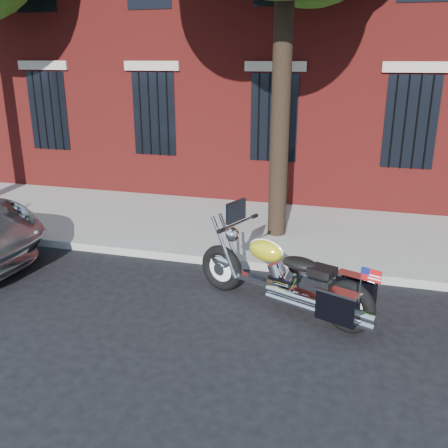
# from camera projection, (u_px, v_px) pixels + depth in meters

# --- Properties ---
(ground) EXTENTS (120.00, 120.00, 0.00)m
(ground) POSITION_uv_depth(u_px,v_px,m) (211.00, 300.00, 7.65)
(ground) COLOR black
(ground) RESTS_ON ground
(curb) EXTENTS (40.00, 0.16, 0.15)m
(curb) POSITION_uv_depth(u_px,v_px,m) (234.00, 262.00, 8.89)
(curb) COLOR gray
(curb) RESTS_ON ground
(sidewalk) EXTENTS (40.00, 3.60, 0.15)m
(sidewalk) POSITION_uv_depth(u_px,v_px,m) (256.00, 229.00, 10.61)
(sidewalk) COLOR gray
(sidewalk) RESTS_ON ground
(motorcycle) EXTENTS (2.75, 1.60, 1.52)m
(motorcycle) POSITION_uv_depth(u_px,v_px,m) (289.00, 280.00, 7.13)
(motorcycle) COLOR black
(motorcycle) RESTS_ON ground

